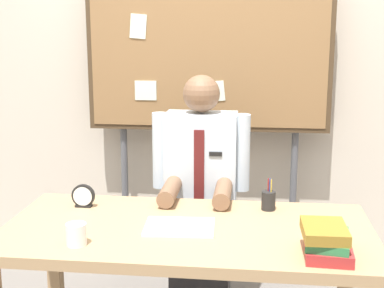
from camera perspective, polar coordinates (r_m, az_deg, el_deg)
back_wall at (r=3.59m, az=1.96°, el=7.31°), size 6.40×0.08×2.70m
desk at (r=2.55m, az=-0.51°, el=-10.54°), size 1.70×0.83×0.76m
person at (r=3.14m, az=0.93°, el=-6.48°), size 0.55×0.56×1.40m
bulletin_board at (r=3.38m, az=1.68°, el=9.00°), size 1.52×0.09×1.98m
book_stack at (r=2.28m, az=13.99°, el=-9.84°), size 0.21×0.29×0.13m
open_notebook at (r=2.50m, az=-1.32°, el=-8.72°), size 0.33×0.25×0.01m
desk_clock at (r=2.82m, az=-11.37°, el=-5.47°), size 0.12×0.04×0.12m
coffee_mug at (r=2.36m, az=-12.08°, el=-9.28°), size 0.09×0.09×0.09m
pen_holder at (r=2.76m, az=8.05°, el=-5.89°), size 0.07×0.07×0.16m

